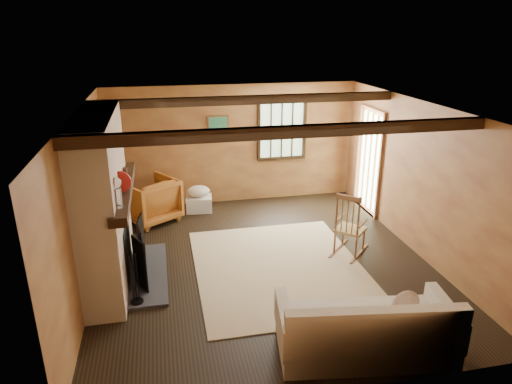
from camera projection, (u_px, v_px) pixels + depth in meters
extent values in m
plane|color=black|center=(263.00, 263.00, 7.08)|extent=(5.50, 5.50, 0.00)
cube|color=#B07C3E|center=(233.00, 145.00, 9.19)|extent=(5.00, 0.02, 2.40)
cube|color=#B07C3E|center=(331.00, 291.00, 4.14)|extent=(5.00, 0.02, 2.40)
cube|color=#B07C3E|center=(84.00, 203.00, 6.18)|extent=(0.02, 5.50, 2.40)
cube|color=#B07C3E|center=(419.00, 179.00, 7.16)|extent=(0.02, 5.50, 2.40)
cube|color=white|center=(264.00, 108.00, 6.25)|extent=(5.00, 5.50, 0.02)
cube|color=#322010|center=(288.00, 132.00, 5.18)|extent=(5.00, 0.12, 0.14)
cube|color=#322010|center=(248.00, 100.00, 7.38)|extent=(5.00, 0.12, 0.14)
cube|color=#322010|center=(282.00, 128.00, 9.26)|extent=(1.02, 0.06, 1.32)
cube|color=#BCE1AC|center=(281.00, 128.00, 9.28)|extent=(0.90, 0.01, 1.20)
cube|color=#322010|center=(282.00, 128.00, 9.27)|extent=(0.90, 0.03, 0.02)
cube|color=brown|center=(369.00, 161.00, 8.78)|extent=(0.06, 1.00, 2.06)
cube|color=#BCE1AC|center=(370.00, 161.00, 8.79)|extent=(0.01, 0.80, 1.85)
cube|color=brown|center=(218.00, 126.00, 8.97)|extent=(0.42, 0.03, 0.42)
cube|color=#226862|center=(218.00, 126.00, 8.96)|extent=(0.36, 0.01, 0.36)
cube|color=#A3633F|center=(103.00, 202.00, 6.23)|extent=(0.50, 2.20, 2.40)
cube|color=black|center=(115.00, 250.00, 6.50)|extent=(0.38, 1.00, 0.85)
cube|color=#323237|center=(148.00, 273.00, 6.73)|extent=(0.55, 1.80, 0.05)
cube|color=#322010|center=(124.00, 190.00, 6.23)|extent=(0.22, 2.30, 0.12)
cube|color=black|center=(140.00, 264.00, 6.20)|extent=(0.19, 0.34, 0.74)
cube|color=black|center=(141.00, 251.00, 6.55)|extent=(0.08, 0.37, 0.74)
cube|color=black|center=(141.00, 240.00, 6.90)|extent=(0.08, 0.37, 0.74)
cylinder|color=black|center=(137.00, 301.00, 5.99)|extent=(0.17, 0.17, 0.02)
cylinder|color=black|center=(132.00, 280.00, 5.84)|extent=(0.01, 0.01, 0.70)
cylinder|color=black|center=(135.00, 279.00, 5.87)|extent=(0.01, 0.01, 0.70)
cylinder|color=black|center=(137.00, 277.00, 5.91)|extent=(0.01, 0.01, 0.70)
cylinder|color=white|center=(117.00, 198.00, 5.44)|extent=(0.11, 0.11, 0.25)
sphere|color=white|center=(115.00, 183.00, 5.38)|extent=(0.13, 0.13, 0.13)
cylinder|color=#AD1B13|center=(120.00, 182.00, 5.93)|extent=(0.29, 0.06, 0.29)
cube|color=black|center=(122.00, 181.00, 6.23)|extent=(0.23, 0.18, 0.11)
cylinder|color=#322010|center=(124.00, 171.00, 6.68)|extent=(0.08, 0.08, 0.10)
cylinder|color=#322010|center=(125.00, 170.00, 6.75)|extent=(0.07, 0.07, 0.08)
cube|color=tan|center=(279.00, 267.00, 6.94)|extent=(2.50, 3.00, 0.01)
cube|color=tan|center=(350.00, 229.00, 7.28)|extent=(0.59, 0.59, 0.04)
cube|color=brown|center=(349.00, 198.00, 6.93)|extent=(0.33, 0.32, 0.07)
cylinder|color=brown|center=(364.00, 239.00, 7.40)|extent=(0.03, 0.03, 0.39)
cylinder|color=brown|center=(343.00, 234.00, 7.58)|extent=(0.03, 0.03, 0.39)
cylinder|color=brown|center=(356.00, 248.00, 7.12)|extent=(0.03, 0.03, 0.39)
cylinder|color=brown|center=(335.00, 242.00, 7.30)|extent=(0.03, 0.03, 0.39)
cylinder|color=brown|center=(359.00, 218.00, 6.94)|extent=(0.03, 0.03, 0.67)
cylinder|color=brown|center=(337.00, 213.00, 7.12)|extent=(0.03, 0.03, 0.67)
cylinder|color=brown|center=(353.00, 218.00, 6.99)|extent=(0.02, 0.02, 0.55)
cylinder|color=brown|center=(347.00, 216.00, 7.04)|extent=(0.02, 0.02, 0.55)
cylinder|color=brown|center=(342.00, 215.00, 7.08)|extent=(0.02, 0.02, 0.55)
cube|color=brown|center=(363.00, 223.00, 7.13)|extent=(0.29, 0.29, 0.03)
cube|color=brown|center=(339.00, 218.00, 7.33)|extent=(0.29, 0.29, 0.03)
cube|color=brown|center=(359.00, 254.00, 7.33)|extent=(0.55, 0.57, 0.03)
cube|color=brown|center=(338.00, 248.00, 7.50)|extent=(0.55, 0.57, 0.03)
cube|color=silver|center=(364.00, 334.00, 5.11)|extent=(2.01, 1.12, 0.42)
cube|color=silver|center=(377.00, 331.00, 4.67)|extent=(1.90, 0.42, 0.52)
cube|color=silver|center=(284.00, 323.00, 4.99)|extent=(0.26, 0.87, 0.38)
cube|color=silver|center=(445.00, 317.00, 5.10)|extent=(0.26, 0.87, 0.38)
ellipsoid|color=silver|center=(405.00, 304.00, 5.12)|extent=(0.36, 0.17, 0.34)
cylinder|color=brown|center=(132.00, 208.00, 9.04)|extent=(0.39, 0.12, 0.12)
cylinder|color=brown|center=(138.00, 208.00, 9.07)|extent=(0.39, 0.12, 0.12)
cylinder|color=brown|center=(145.00, 207.00, 9.09)|extent=(0.39, 0.12, 0.12)
cylinder|color=brown|center=(131.00, 203.00, 9.00)|extent=(0.39, 0.12, 0.12)
cylinder|color=brown|center=(138.00, 202.00, 9.03)|extent=(0.39, 0.12, 0.12)
cylinder|color=brown|center=(144.00, 202.00, 9.05)|extent=(0.39, 0.12, 0.12)
cube|color=white|center=(199.00, 204.00, 9.01)|extent=(0.54, 0.43, 0.30)
ellipsoid|color=silver|center=(199.00, 191.00, 8.92)|extent=(0.52, 0.45, 0.22)
imported|color=#BF6026|center=(150.00, 200.00, 8.48)|extent=(1.23, 1.24, 0.82)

